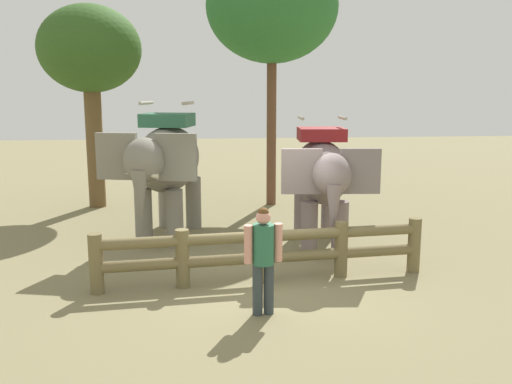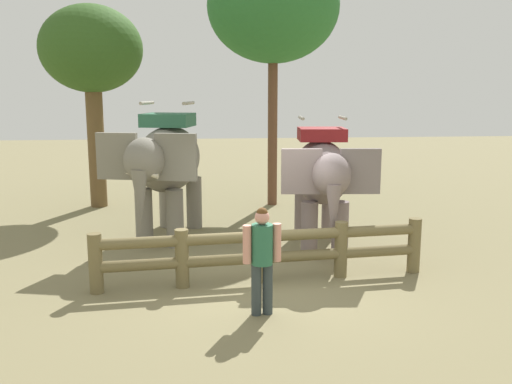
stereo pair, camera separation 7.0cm
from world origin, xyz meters
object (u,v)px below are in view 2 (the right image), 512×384
object	(u,v)px
log_fence	(264,250)
elephant_near_left	(166,163)
tourist_woman_in_black	(262,253)
tree_far_left	(91,53)
tree_back_center	(273,7)
elephant_center	(322,176)

from	to	relation	value
log_fence	elephant_near_left	world-z (taller)	elephant_near_left
tourist_woman_in_black	log_fence	bearing A→B (deg)	82.67
elephant_near_left	tree_far_left	size ratio (longest dim) A/B	0.65
tree_far_left	tree_back_center	distance (m)	5.35
elephant_center	tree_far_left	xyz separation A→B (m)	(-5.65, 5.05, 2.85)
log_fence	elephant_near_left	xyz separation A→B (m)	(-1.90, 3.19, 1.18)
elephant_center	tree_back_center	bearing A→B (deg)	95.51
log_fence	tree_far_left	distance (m)	9.07
tourist_woman_in_black	tree_far_left	world-z (taller)	tree_far_left
log_fence	tree_back_center	world-z (taller)	tree_back_center
log_fence	elephant_center	xyz separation A→B (m)	(1.49, 2.01, 1.01)
tree_far_left	tree_back_center	bearing A→B (deg)	-2.67
elephant_center	tourist_woman_in_black	distance (m)	3.92
elephant_near_left	elephant_center	size ratio (longest dim) A/B	1.12
tourist_woman_in_black	tree_far_left	size ratio (longest dim) A/B	0.29
elephant_center	tourist_woman_in_black	xyz separation A→B (m)	(-1.68, -3.49, -0.63)
elephant_center	tree_back_center	world-z (taller)	tree_back_center
log_fence	tree_far_left	world-z (taller)	tree_far_left
elephant_near_left	tree_back_center	distance (m)	6.12
elephant_center	tree_far_left	bearing A→B (deg)	138.18
elephant_near_left	elephant_center	bearing A→B (deg)	-19.18
tree_back_center	elephant_center	bearing A→B (deg)	-84.49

